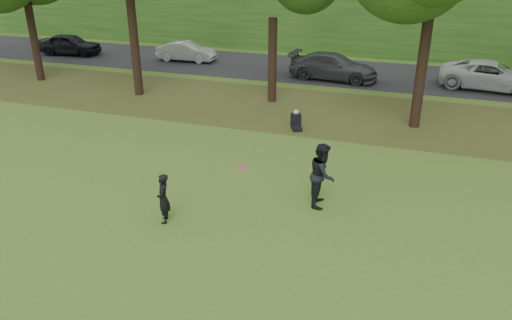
# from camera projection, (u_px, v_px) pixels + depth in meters

# --- Properties ---
(ground) EXTENTS (120.00, 120.00, 0.00)m
(ground) POSITION_uv_depth(u_px,v_px,m) (225.00, 270.00, 12.40)
(ground) COLOR #3F5C1C
(ground) RESTS_ON ground
(leaf_litter) EXTENTS (60.00, 7.00, 0.01)m
(leaf_litter) POSITION_uv_depth(u_px,v_px,m) (327.00, 112.00, 23.65)
(leaf_litter) COLOR #483819
(leaf_litter) RESTS_ON ground
(street) EXTENTS (70.00, 7.00, 0.02)m
(street) POSITION_uv_depth(u_px,v_px,m) (352.00, 73.00, 30.58)
(street) COLOR black
(street) RESTS_ON ground
(far_hedge) EXTENTS (70.00, 3.00, 5.00)m
(far_hedge) POSITION_uv_depth(u_px,v_px,m) (368.00, 18.00, 34.77)
(far_hedge) COLOR #1C4513
(far_hedge) RESTS_ON ground
(player_left) EXTENTS (0.55, 0.65, 1.50)m
(player_left) POSITION_uv_depth(u_px,v_px,m) (163.00, 199.00, 14.24)
(player_left) COLOR black
(player_left) RESTS_ON ground
(player_right) EXTENTS (0.85, 1.04, 2.01)m
(player_right) POSITION_uv_depth(u_px,v_px,m) (322.00, 175.00, 15.11)
(player_right) COLOR black
(player_right) RESTS_ON ground
(parked_cars) EXTENTS (39.93, 3.62, 1.49)m
(parked_cars) POSITION_uv_depth(u_px,v_px,m) (354.00, 66.00, 29.20)
(parked_cars) COLOR black
(parked_cars) RESTS_ON street
(frisbee) EXTENTS (0.37, 0.38, 0.12)m
(frisbee) POSITION_uv_depth(u_px,v_px,m) (242.00, 168.00, 14.22)
(frisbee) COLOR #E21378
(frisbee) RESTS_ON ground
(seated_person) EXTENTS (0.67, 0.83, 0.83)m
(seated_person) POSITION_uv_depth(u_px,v_px,m) (296.00, 122.00, 21.52)
(seated_person) COLOR black
(seated_person) RESTS_ON ground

